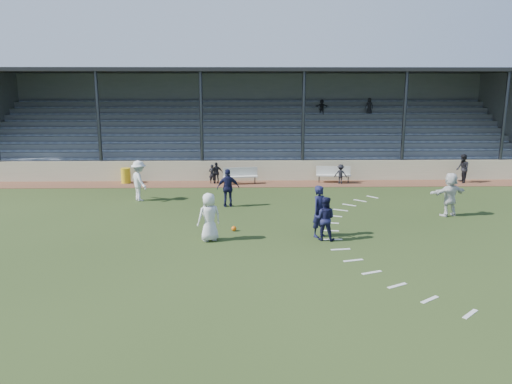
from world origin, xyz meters
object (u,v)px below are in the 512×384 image
at_px(trash_bin, 126,176).
at_px(player_navy_lead, 320,211).
at_px(bench_right, 333,173).
at_px(football, 234,229).
at_px(official, 463,169).
at_px(bench_left, 240,174).
at_px(player_white_lead, 209,217).

bearing_deg(trash_bin, player_navy_lead, -46.88).
height_order(bench_right, player_navy_lead, player_navy_lead).
bearing_deg(football, bench_right, 59.55).
bearing_deg(player_navy_lead, official, 2.72).
bearing_deg(bench_left, trash_bin, 167.81).
bearing_deg(bench_right, bench_left, -172.50).
relative_size(player_white_lead, official, 1.10).
bearing_deg(football, player_navy_lead, -13.06).
relative_size(bench_right, player_navy_lead, 1.02).
xyz_separation_m(bench_right, official, (7.53, -0.26, 0.27)).
xyz_separation_m(football, player_white_lead, (-0.89, -1.19, 0.81)).
bearing_deg(trash_bin, official, -0.98).
relative_size(player_navy_lead, official, 1.19).
bearing_deg(player_white_lead, football, -152.20).
relative_size(bench_left, official, 1.23).
bearing_deg(trash_bin, bench_left, -3.10).
relative_size(trash_bin, player_navy_lead, 0.44).
bearing_deg(player_navy_lead, player_white_lead, 142.81).
distance_m(trash_bin, football, 11.68).
bearing_deg(bench_left, bench_right, -6.07).
height_order(trash_bin, player_navy_lead, player_navy_lead).
bearing_deg(official, bench_left, -84.62).
relative_size(football, player_white_lead, 0.11).
bearing_deg(player_navy_lead, bench_left, 64.11).
distance_m(trash_bin, player_navy_lead, 14.35).
bearing_deg(trash_bin, bench_right, -0.35).
distance_m(bench_right, football, 11.18).
bearing_deg(bench_right, football, -115.97).
bearing_deg(player_white_lead, player_navy_lead, 160.27).
xyz_separation_m(trash_bin, player_white_lead, (5.62, -10.89, 0.45)).
relative_size(bench_left, player_navy_lead, 1.03).
relative_size(bench_left, trash_bin, 2.32).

